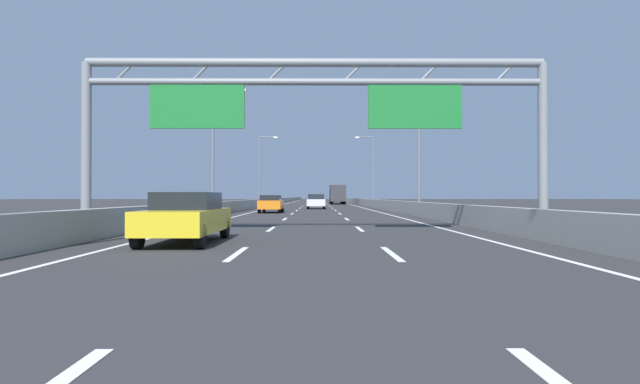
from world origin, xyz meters
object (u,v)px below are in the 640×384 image
(white_car, at_px, (316,201))
(yellow_car, at_px, (186,217))
(box_truck, at_px, (337,194))
(silver_car, at_px, (315,200))
(streetlamp_right_far, at_px, (372,166))
(streetlamp_left_mid, at_px, (216,142))
(streetlamp_right_mid, at_px, (416,142))
(sign_gantry, at_px, (313,100))
(orange_car, at_px, (271,203))
(streetlamp_left_far, at_px, (261,166))
(black_car, at_px, (337,199))

(white_car, bearing_deg, yellow_car, -95.40)
(white_car, distance_m, box_truck, 31.16)
(silver_car, xyz_separation_m, box_truck, (3.62, 13.02, 0.95))
(streetlamp_right_far, bearing_deg, streetlamp_left_mid, -115.65)
(streetlamp_right_mid, xyz_separation_m, streetlamp_right_far, (0.00, 31.09, 0.00))
(sign_gantry, height_order, streetlamp_right_far, streetlamp_right_far)
(silver_car, bearing_deg, white_car, -89.54)
(yellow_car, relative_size, orange_car, 0.99)
(streetlamp_right_mid, distance_m, streetlamp_right_far, 31.09)
(streetlamp_right_mid, bearing_deg, streetlamp_left_far, 115.65)
(sign_gantry, distance_m, streetlamp_left_mid, 21.09)
(yellow_car, distance_m, box_truck, 70.34)
(streetlamp_left_mid, xyz_separation_m, streetlamp_left_far, (0.00, 31.09, 0.00))
(streetlamp_left_mid, bearing_deg, white_car, 64.29)
(streetlamp_left_far, bearing_deg, white_car, -64.51)
(sign_gantry, height_order, white_car, sign_gantry)
(box_truck, bearing_deg, black_car, 88.58)
(streetlamp_left_far, bearing_deg, silver_car, 17.56)
(streetlamp_left_mid, height_order, streetlamp_right_mid, same)
(streetlamp_right_far, height_order, white_car, streetlamp_right_far)
(streetlamp_left_mid, bearing_deg, yellow_car, -80.93)
(white_car, relative_size, box_truck, 0.53)
(streetlamp_right_far, relative_size, silver_car, 2.20)
(sign_gantry, distance_m, orange_car, 23.62)
(streetlamp_left_mid, xyz_separation_m, box_truck, (10.92, 46.42, -3.72))
(sign_gantry, relative_size, silver_car, 3.94)
(streetlamp_left_far, xyz_separation_m, silver_car, (7.30, 2.31, -4.66))
(orange_car, bearing_deg, streetlamp_left_far, 97.86)
(sign_gantry, height_order, yellow_car, sign_gantry)
(black_car, distance_m, box_truck, 9.03)
(yellow_car, bearing_deg, streetlamp_right_mid, 64.62)
(black_car, bearing_deg, silver_car, -99.90)
(orange_car, bearing_deg, box_truck, 80.69)
(orange_car, bearing_deg, sign_gantry, -81.23)
(streetlamp_left_far, relative_size, orange_car, 2.05)
(white_car, bearing_deg, orange_car, -106.42)
(streetlamp_left_mid, bearing_deg, sign_gantry, -69.48)
(streetlamp_left_mid, xyz_separation_m, black_car, (11.14, 55.41, -4.66))
(silver_car, bearing_deg, box_truck, 74.47)
(streetlamp_right_far, relative_size, box_truck, 1.13)
(sign_gantry, relative_size, streetlamp_right_mid, 1.78)
(streetlamp_right_far, bearing_deg, streetlamp_right_mid, -90.00)
(streetlamp_left_far, distance_m, yellow_car, 54.97)
(streetlamp_right_mid, relative_size, silver_car, 2.20)
(streetlamp_right_mid, xyz_separation_m, black_car, (-3.79, 55.41, -4.66))
(streetlamp_right_far, bearing_deg, orange_car, -111.70)
(streetlamp_right_far, height_order, orange_car, streetlamp_right_far)
(streetlamp_right_far, relative_size, orange_car, 2.05)
(streetlamp_right_far, xyz_separation_m, box_truck, (-4.01, 15.33, -3.72))
(sign_gantry, bearing_deg, streetlamp_left_mid, 110.52)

